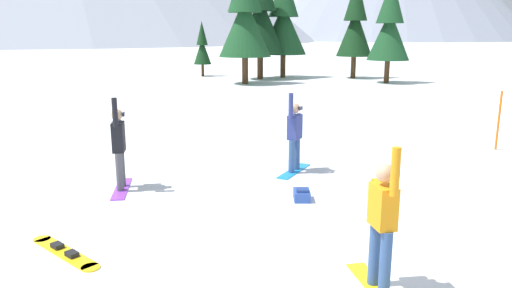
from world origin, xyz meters
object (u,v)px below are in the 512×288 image
(trail_marker_pole, at_px, (499,121))
(pine_tree_tall, at_px, (260,14))
(pine_tree_twin, at_px, (390,26))
(loose_snowboard_far_spare, at_px, (65,252))
(pine_tree_short, at_px, (355,23))
(snowboarder_background, at_px, (295,135))
(pine_tree_slender, at_px, (283,19))
(pine_tree_young, at_px, (245,15))
(snowboarder_midground, at_px, (119,146))
(snowboarder_foreground, at_px, (382,223))
(backpack_blue, at_px, (302,195))
(pine_tree_broad, at_px, (202,46))

(trail_marker_pole, height_order, pine_tree_tall, pine_tree_tall)
(pine_tree_tall, xyz_separation_m, pine_tree_twin, (8.67, -1.60, -0.84))
(loose_snowboard_far_spare, bearing_deg, pine_tree_short, 78.19)
(snowboarder_background, height_order, trail_marker_pole, snowboarder_background)
(pine_tree_slender, bearing_deg, pine_tree_short, 1.34)
(pine_tree_young, bearing_deg, pine_tree_slender, 66.65)
(snowboarder_midground, height_order, pine_tree_young, pine_tree_young)
(snowboarder_midground, relative_size, pine_tree_short, 0.28)
(loose_snowboard_far_spare, xyz_separation_m, pine_tree_tall, (-0.38, 28.51, 4.53))
(snowboarder_midground, xyz_separation_m, snowboarder_background, (3.64, 1.84, -0.04))
(pine_tree_tall, height_order, pine_tree_twin, pine_tree_tall)
(snowboarder_foreground, relative_size, snowboarder_background, 1.03)
(snowboarder_background, distance_m, pine_tree_short, 25.55)
(pine_tree_tall, height_order, pine_tree_young, pine_tree_tall)
(backpack_blue, height_order, pine_tree_young, pine_tree_young)
(pine_tree_broad, distance_m, pine_tree_slender, 6.49)
(trail_marker_pole, xyz_separation_m, pine_tree_broad, (-14.00, 22.34, 1.39))
(backpack_blue, bearing_deg, pine_tree_slender, 95.06)
(pine_tree_short, xyz_separation_m, pine_tree_twin, (1.98, -3.23, -0.22))
(snowboarder_midground, height_order, pine_tree_twin, pine_tree_twin)
(snowboarder_midground, height_order, snowboarder_background, snowboarder_midground)
(snowboarder_background, relative_size, backpack_blue, 3.62)
(loose_snowboard_far_spare, distance_m, trail_marker_pole, 12.03)
(pine_tree_twin, bearing_deg, backpack_blue, -101.18)
(snowboarder_midground, xyz_separation_m, pine_tree_young, (-0.61, 22.02, 3.38))
(pine_tree_slender, bearing_deg, pine_tree_broad, 177.18)
(trail_marker_pole, bearing_deg, pine_tree_tall, 114.46)
(backpack_blue, relative_size, pine_tree_tall, 0.06)
(pine_tree_twin, bearing_deg, snowboarder_background, -102.85)
(loose_snowboard_far_spare, relative_size, pine_tree_slender, 0.21)
(loose_snowboard_far_spare, height_order, pine_tree_broad, pine_tree_broad)
(loose_snowboard_far_spare, height_order, pine_tree_twin, pine_tree_twin)
(snowboarder_midground, bearing_deg, pine_tree_broad, 99.76)
(snowboarder_midground, xyz_separation_m, backpack_blue, (3.90, -0.21, -0.84))
(trail_marker_pole, distance_m, pine_tree_twin, 19.16)
(snowboarder_foreground, height_order, loose_snowboard_far_spare, snowboarder_foreground)
(snowboarder_midground, bearing_deg, snowboarder_background, 26.83)
(snowboarder_background, height_order, loose_snowboard_far_spare, snowboarder_background)
(snowboarder_midground, distance_m, pine_tree_slender, 27.14)
(snowboarder_foreground, distance_m, loose_snowboard_far_spare, 4.78)
(pine_tree_broad, distance_m, pine_tree_twin, 13.83)
(pine_tree_short, bearing_deg, backpack_blue, -95.79)
(trail_marker_pole, relative_size, pine_tree_tall, 0.20)
(pine_tree_slender, bearing_deg, pine_tree_young, -113.35)
(snowboarder_background, xyz_separation_m, pine_tree_short, (3.02, 25.19, 3.01))
(backpack_blue, relative_size, pine_tree_young, 0.07)
(backpack_blue, bearing_deg, loose_snowboard_far_spare, -140.67)
(loose_snowboard_far_spare, distance_m, pine_tree_twin, 28.40)
(pine_tree_slender, bearing_deg, snowboarder_foreground, -83.42)
(snowboarder_background, bearing_deg, snowboarder_foreground, -75.81)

